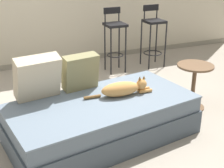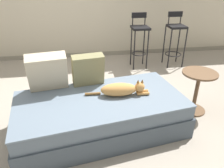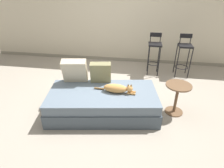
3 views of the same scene
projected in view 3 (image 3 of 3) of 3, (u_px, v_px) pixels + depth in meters
ground_plane at (107, 100)px, 3.81m from camera, size 16.00×16.00×0.00m
wall_back_panel at (121, 16)px, 5.13m from camera, size 8.00×0.10×2.60m
wall_baseboard_trim at (120, 59)px, 5.69m from camera, size 8.00×0.02×0.09m
couch at (103, 102)px, 3.36m from camera, size 2.04×1.25×0.43m
throw_pillow_corner at (75, 71)px, 3.48m from camera, size 0.48×0.35×0.47m
throw_pillow_middle at (101, 72)px, 3.50m from camera, size 0.41×0.25×0.40m
cat at (117, 88)px, 3.22m from camera, size 0.74×0.19×0.19m
bar_stool_near_window at (154, 50)px, 4.63m from camera, size 0.32×0.32×1.03m
bar_stool_by_doorway at (184, 53)px, 4.55m from camera, size 0.33×0.33×1.03m
side_table at (177, 95)px, 3.29m from camera, size 0.44×0.44×0.57m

